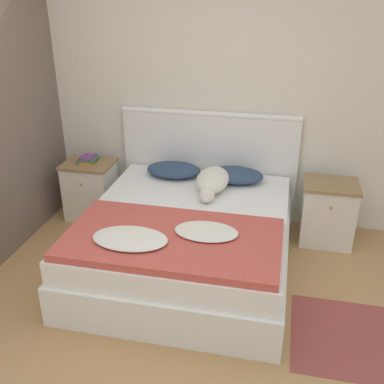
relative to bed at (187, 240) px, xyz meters
name	(u,v)px	position (x,y,z in m)	size (l,w,h in m)	color
ground_plane	(136,352)	(-0.11, -1.07, -0.26)	(16.00, 16.00, 0.00)	tan
wall_back	(200,94)	(-0.11, 1.06, 1.01)	(9.00, 0.06, 2.55)	silver
bed	(187,240)	(0.00, 0.00, 0.00)	(1.69, 1.94, 0.53)	white
headboard	(209,163)	(0.00, 0.99, 0.33)	(1.77, 0.06, 1.13)	white
nightstand_left	(91,190)	(-1.19, 0.70, 0.04)	(0.50, 0.42, 0.60)	silver
nightstand_right	(328,212)	(1.19, 0.70, 0.04)	(0.50, 0.42, 0.60)	silver
pillow_left	(174,170)	(-0.30, 0.74, 0.33)	(0.54, 0.36, 0.12)	navy
pillow_right	(235,175)	(0.30, 0.74, 0.33)	(0.54, 0.36, 0.12)	navy
quilt	(170,238)	(-0.01, -0.49, 0.31)	(1.58, 0.88, 0.10)	#BC4C42
dog	(212,181)	(0.12, 0.49, 0.35)	(0.30, 0.72, 0.18)	silver
book_stack	(88,159)	(-1.20, 0.72, 0.37)	(0.17, 0.22, 0.06)	orange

